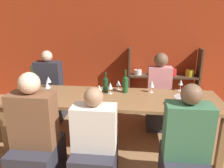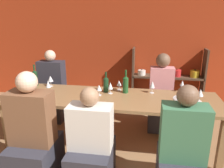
{
  "view_description": "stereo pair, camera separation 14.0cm",
  "coord_description": "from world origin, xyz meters",
  "px_view_note": "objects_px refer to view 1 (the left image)",
  "views": [
    {
      "loc": [
        0.39,
        -0.85,
        1.81
      ],
      "look_at": [
        0.07,
        1.98,
        0.92
      ],
      "focal_mm": 35.0,
      "sensor_mm": 36.0,
      "label": 1
    },
    {
      "loc": [
        0.52,
        -0.83,
        1.81
      ],
      "look_at": [
        0.07,
        1.98,
        0.92
      ],
      "focal_mm": 35.0,
      "sensor_mm": 36.0,
      "label": 2
    }
  ],
  "objects_px": {
    "wine_glass_red_c": "(48,80)",
    "wine_glass_white_b": "(110,86)",
    "wine_glass_red_b": "(152,84)",
    "wine_glass_red_d": "(181,83)",
    "person_near_a": "(95,153)",
    "shelf_unit": "(162,85)",
    "dining_table": "(111,103)",
    "person_near_b": "(184,157)",
    "person_far_a": "(158,100)",
    "wine_glass_red_a": "(93,92)",
    "person_near_c": "(37,146)",
    "wine_bottle_dark": "(125,84)",
    "wine_bottle_green": "(32,78)",
    "person_far_b": "(50,95)",
    "wine_glass_red_f": "(200,91)",
    "wine_glass_white_a": "(47,85)",
    "wine_bottle_amber": "(106,84)",
    "wine_glass_red_g": "(118,83)",
    "cell_phone": "(187,93)",
    "wine_glass_red_e": "(99,88)",
    "mixing_bowl": "(186,102)"
  },
  "relations": [
    {
      "from": "wine_bottle_amber",
      "to": "wine_glass_red_e",
      "type": "distance_m",
      "value": 0.18
    },
    {
      "from": "wine_bottle_green",
      "to": "wine_glass_white_a",
      "type": "bearing_deg",
      "value": -39.92
    },
    {
      "from": "wine_glass_red_b",
      "to": "wine_glass_white_b",
      "type": "distance_m",
      "value": 0.59
    },
    {
      "from": "wine_bottle_green",
      "to": "person_near_c",
      "type": "bearing_deg",
      "value": -64.56
    },
    {
      "from": "wine_glass_red_c",
      "to": "cell_phone",
      "type": "bearing_deg",
      "value": -1.66
    },
    {
      "from": "wine_glass_white_a",
      "to": "wine_glass_red_b",
      "type": "distance_m",
      "value": 1.46
    },
    {
      "from": "person_near_a",
      "to": "person_near_b",
      "type": "relative_size",
      "value": 0.94
    },
    {
      "from": "shelf_unit",
      "to": "dining_table",
      "type": "relative_size",
      "value": 0.5
    },
    {
      "from": "dining_table",
      "to": "person_far_a",
      "type": "distance_m",
      "value": 1.01
    },
    {
      "from": "wine_glass_red_d",
      "to": "person_near_c",
      "type": "xyz_separation_m",
      "value": [
        -1.69,
        -1.15,
        -0.43
      ]
    },
    {
      "from": "wine_glass_red_b",
      "to": "person_near_a",
      "type": "distance_m",
      "value": 1.28
    },
    {
      "from": "wine_bottle_amber",
      "to": "wine_glass_white_a",
      "type": "relative_size",
      "value": 1.64
    },
    {
      "from": "wine_bottle_amber",
      "to": "person_far_a",
      "type": "xyz_separation_m",
      "value": [
        0.81,
        0.49,
        -0.41
      ]
    },
    {
      "from": "cell_phone",
      "to": "person_far_a",
      "type": "height_order",
      "value": "person_far_a"
    },
    {
      "from": "dining_table",
      "to": "person_far_a",
      "type": "bearing_deg",
      "value": 44.55
    },
    {
      "from": "wine_glass_red_f",
      "to": "cell_phone",
      "type": "bearing_deg",
      "value": 111.66
    },
    {
      "from": "person_near_b",
      "to": "wine_bottle_amber",
      "type": "bearing_deg",
      "value": 134.69
    },
    {
      "from": "wine_glass_red_g",
      "to": "person_far_b",
      "type": "bearing_deg",
      "value": 158.82
    },
    {
      "from": "wine_bottle_dark",
      "to": "person_near_b",
      "type": "relative_size",
      "value": 0.27
    },
    {
      "from": "shelf_unit",
      "to": "dining_table",
      "type": "xyz_separation_m",
      "value": [
        -0.89,
        -1.75,
        0.26
      ]
    },
    {
      "from": "wine_glass_red_d",
      "to": "wine_glass_red_b",
      "type": "bearing_deg",
      "value": -165.12
    },
    {
      "from": "wine_glass_red_d",
      "to": "wine_glass_white_a",
      "type": "bearing_deg",
      "value": -169.73
    },
    {
      "from": "wine_bottle_dark",
      "to": "wine_glass_red_e",
      "type": "bearing_deg",
      "value": -154.82
    },
    {
      "from": "wine_glass_white_a",
      "to": "person_near_c",
      "type": "relative_size",
      "value": 0.14
    },
    {
      "from": "wine_glass_red_d",
      "to": "wine_bottle_green",
      "type": "bearing_deg",
      "value": -178.9
    },
    {
      "from": "wine_bottle_dark",
      "to": "person_far_a",
      "type": "height_order",
      "value": "person_far_a"
    },
    {
      "from": "wine_glass_red_g",
      "to": "person_near_b",
      "type": "bearing_deg",
      "value": -53.97
    },
    {
      "from": "wine_glass_red_d",
      "to": "person_near_a",
      "type": "relative_size",
      "value": 0.15
    },
    {
      "from": "wine_glass_red_d",
      "to": "person_near_a",
      "type": "distance_m",
      "value": 1.61
    },
    {
      "from": "person_near_c",
      "to": "wine_bottle_dark",
      "type": "bearing_deg",
      "value": 47.83
    },
    {
      "from": "wine_glass_red_f",
      "to": "person_near_c",
      "type": "distance_m",
      "value": 2.08
    },
    {
      "from": "person_near_c",
      "to": "dining_table",
      "type": "bearing_deg",
      "value": 47.72
    },
    {
      "from": "wine_bottle_green",
      "to": "person_far_b",
      "type": "relative_size",
      "value": 0.27
    },
    {
      "from": "wine_glass_white_a",
      "to": "wine_glass_red_b",
      "type": "bearing_deg",
      "value": 8.89
    },
    {
      "from": "wine_glass_red_c",
      "to": "person_near_b",
      "type": "relative_size",
      "value": 0.14
    },
    {
      "from": "wine_glass_white_b",
      "to": "wine_glass_red_g",
      "type": "xyz_separation_m",
      "value": [
        0.1,
        0.17,
        -0.01
      ]
    },
    {
      "from": "person_near_b",
      "to": "person_far_b",
      "type": "relative_size",
      "value": 0.97
    },
    {
      "from": "wine_glass_red_a",
      "to": "person_near_a",
      "type": "relative_size",
      "value": 0.13
    },
    {
      "from": "wine_glass_red_b",
      "to": "wine_glass_red_e",
      "type": "distance_m",
      "value": 0.75
    },
    {
      "from": "shelf_unit",
      "to": "wine_glass_red_d",
      "type": "distance_m",
      "value": 1.47
    },
    {
      "from": "wine_bottle_amber",
      "to": "mixing_bowl",
      "type": "bearing_deg",
      "value": -22.2
    },
    {
      "from": "wine_glass_red_g",
      "to": "person_near_a",
      "type": "bearing_deg",
      "value": -98.62
    },
    {
      "from": "mixing_bowl",
      "to": "wine_glass_red_b",
      "type": "relative_size",
      "value": 1.72
    },
    {
      "from": "wine_bottle_dark",
      "to": "wine_glass_red_f",
      "type": "bearing_deg",
      "value": -10.31
    },
    {
      "from": "shelf_unit",
      "to": "wine_glass_red_f",
      "type": "height_order",
      "value": "shelf_unit"
    },
    {
      "from": "wine_glass_red_c",
      "to": "wine_glass_white_b",
      "type": "distance_m",
      "value": 0.98
    },
    {
      "from": "wine_glass_white_b",
      "to": "wine_glass_red_g",
      "type": "height_order",
      "value": "wine_glass_white_b"
    },
    {
      "from": "wine_bottle_green",
      "to": "person_far_b",
      "type": "xyz_separation_m",
      "value": [
        0.05,
        0.48,
        -0.45
      ]
    },
    {
      "from": "person_far_a",
      "to": "wine_glass_red_a",
      "type": "bearing_deg",
      "value": 40.91
    },
    {
      "from": "wine_bottle_dark",
      "to": "wine_bottle_amber",
      "type": "relative_size",
      "value": 1.14
    }
  ]
}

